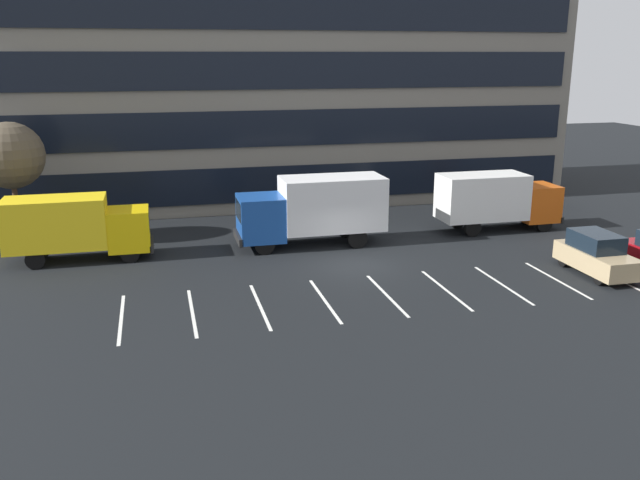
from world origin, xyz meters
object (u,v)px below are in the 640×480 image
object	(u,v)px
box_truck_blue	(314,208)
box_truck_orange	(496,199)
suv_tan	(596,254)
bare_tree	(10,156)
box_truck_yellow_all	(75,225)

from	to	relation	value
box_truck_blue	box_truck_orange	world-z (taller)	box_truck_blue
box_truck_blue	suv_tan	distance (m)	14.47
box_truck_blue	box_truck_orange	xyz separation A→B (m)	(11.24, 0.55, -0.19)
box_truck_orange	bare_tree	world-z (taller)	bare_tree
box_truck_orange	suv_tan	xyz separation A→B (m)	(0.67, -8.68, -0.96)
box_truck_yellow_all	box_truck_blue	bearing A→B (deg)	-0.48
box_truck_yellow_all	bare_tree	xyz separation A→B (m)	(-3.40, 3.99, 3.07)
box_truck_blue	bare_tree	size ratio (longest dim) A/B	1.20
box_truck_orange	box_truck_yellow_all	distance (m)	23.62
box_truck_blue	box_truck_orange	size ratio (longest dim) A/B	1.10
box_truck_orange	box_truck_yellow_all	bearing A→B (deg)	-178.91
suv_tan	bare_tree	distance (m)	30.52
box_truck_blue	box_truck_yellow_all	distance (m)	12.38
suv_tan	bare_tree	size ratio (longest dim) A/B	0.66
box_truck_blue	box_truck_yellow_all	world-z (taller)	box_truck_blue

